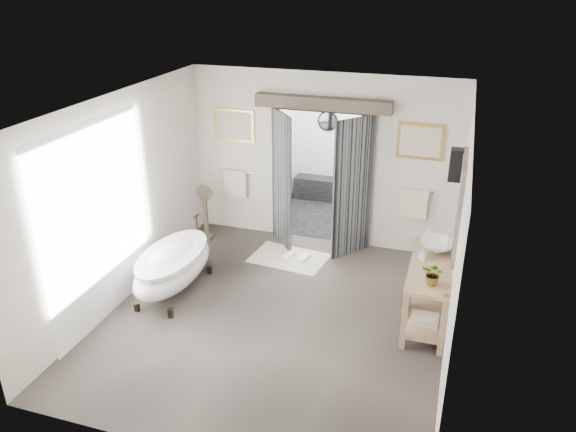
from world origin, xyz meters
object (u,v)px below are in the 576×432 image
Objects in this scene: clawfoot_tub at (173,266)px; vanity at (427,287)px; rug at (289,258)px; basin at (437,247)px.

vanity is at bearing 5.77° from clawfoot_tub.
rug is (-2.26, 1.10, -0.50)m from vanity.
rug is 2.61m from basin.
clawfoot_tub is at bearing -172.78° from basin.
vanity reaches higher than rug.
clawfoot_tub is at bearing -174.23° from vanity.
clawfoot_tub is 2.00m from rug.
clawfoot_tub is at bearing -131.65° from rug.
rug is (1.30, 1.46, -0.42)m from clawfoot_tub.
vanity is 1.33× the size of rug.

